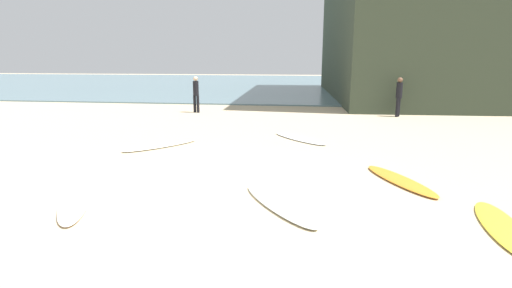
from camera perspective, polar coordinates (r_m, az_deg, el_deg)
ground_plane at (r=7.26m, az=-5.67°, el=-8.59°), size 120.00×120.00×0.00m
ocean_water at (r=41.75m, az=5.63°, el=9.08°), size 120.00×40.00×0.08m
surfboard_0 at (r=12.73m, az=6.60°, el=0.86°), size 2.09×2.25×0.07m
surfboard_1 at (r=11.98m, az=-14.21°, el=-0.20°), size 2.03×2.28×0.07m
surfboard_2 at (r=8.87m, az=20.89°, el=-5.11°), size 1.42×2.36×0.08m
surfboard_3 at (r=7.71m, az=-25.83°, el=-8.26°), size 1.34×1.99×0.07m
surfboard_4 at (r=7.26m, az=33.21°, el=-10.42°), size 0.87×2.26×0.06m
surfboard_5 at (r=6.99m, az=3.45°, el=-9.00°), size 1.77×2.28×0.09m
beachgoer_near at (r=19.23m, az=-9.06°, el=7.71°), size 0.35×0.35×1.80m
beachgoer_mid at (r=18.78m, az=20.78°, el=6.97°), size 0.38×0.38×1.82m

